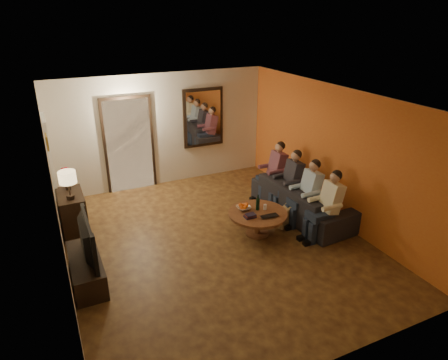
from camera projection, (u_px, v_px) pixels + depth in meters
name	position (u px, v px, depth m)	size (l,w,h in m)	color
floor	(216.00, 242.00, 7.20)	(5.00, 6.00, 0.01)	#3C1F10
ceiling	(215.00, 98.00, 6.18)	(5.00, 6.00, 0.01)	white
back_wall	(163.00, 130.00, 9.19)	(5.00, 0.02, 2.60)	beige
front_wall	(331.00, 275.00, 4.19)	(5.00, 0.02, 2.60)	beige
left_wall	(56.00, 204.00, 5.72)	(0.02, 6.00, 2.60)	beige
right_wall	(334.00, 155.00, 7.66)	(0.02, 6.00, 2.60)	beige
orange_accent	(334.00, 155.00, 7.66)	(0.01, 6.00, 2.60)	orange
kitchen_doorway	(129.00, 146.00, 8.96)	(1.00, 0.06, 2.10)	#FFE0A5
door_trim	(129.00, 146.00, 8.95)	(1.12, 0.04, 2.22)	black
fridge_glimpse	(141.00, 150.00, 9.12)	(0.45, 0.03, 1.70)	silver
mirror_frame	(203.00, 118.00, 9.46)	(1.00, 0.05, 1.40)	black
mirror_glass	(204.00, 118.00, 9.44)	(0.86, 0.02, 1.26)	white
white_door	(52.00, 168.00, 7.76)	(0.06, 0.85, 2.04)	white
framed_art	(47.00, 142.00, 6.59)	(0.03, 0.28, 0.24)	#B28C33
art_canvas	(48.00, 142.00, 6.60)	(0.01, 0.22, 0.18)	brown
dresser	(73.00, 213.00, 7.43)	(0.45, 0.86, 0.76)	black
table_lamp	(69.00, 185.00, 6.99)	(0.30, 0.30, 0.54)	beige
flower_vase	(67.00, 179.00, 7.38)	(0.14, 0.14, 0.44)	red
tv_stand	(86.00, 270.00, 6.10)	(0.45, 1.24, 0.41)	black
tv	(81.00, 240.00, 5.89)	(0.15, 1.13, 0.65)	black
sofa	(302.00, 200.00, 8.03)	(0.92, 2.34, 0.68)	black
person_a	(328.00, 208.00, 7.14)	(0.60, 0.40, 1.20)	tan
person_b	(308.00, 195.00, 7.64)	(0.60, 0.40, 1.20)	tan
person_c	(290.00, 183.00, 8.14)	(0.60, 0.40, 1.20)	tan
person_d	(275.00, 173.00, 8.63)	(0.60, 0.40, 1.20)	tan
dog	(288.00, 212.00, 7.68)	(0.56, 0.24, 0.56)	olive
coffee_table	(257.00, 223.00, 7.38)	(1.09, 1.09, 0.45)	brown
bowl	(244.00, 208.00, 7.40)	(0.26, 0.26, 0.06)	white
oranges	(244.00, 204.00, 7.37)	(0.20, 0.20, 0.08)	orange
wine_bottle	(258.00, 202.00, 7.34)	(0.07, 0.07, 0.31)	black
wine_glass	(265.00, 207.00, 7.39)	(0.06, 0.06, 0.10)	silver
book_stack	(250.00, 215.00, 7.11)	(0.20, 0.15, 0.07)	black
laptop	(271.00, 217.00, 7.10)	(0.33, 0.21, 0.03)	black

